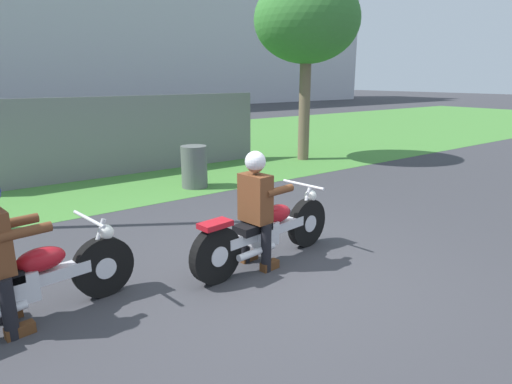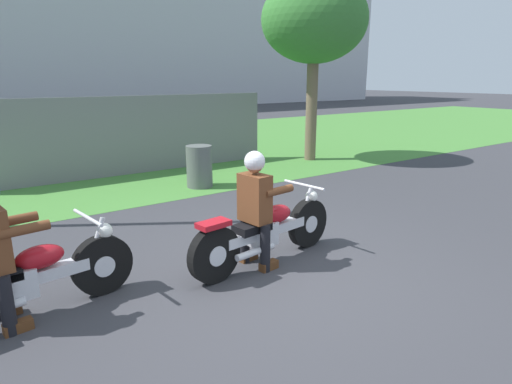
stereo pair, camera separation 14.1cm
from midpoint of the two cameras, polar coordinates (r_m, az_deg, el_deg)
ground at (r=5.03m, az=4.10°, el=-11.12°), size 120.00×120.00×0.00m
grass_verge at (r=13.56m, az=-22.83°, el=4.37°), size 60.00×12.00×0.01m
stadium_facade at (r=35.75m, az=-25.30°, el=21.81°), size 57.30×8.00×14.68m
motorcycle_lead at (r=5.26m, az=2.12°, el=-5.26°), size 2.21×0.66×0.88m
rider_lead at (r=5.01m, az=0.78°, el=-1.14°), size 0.59×0.50×1.40m
motorcycle_follow at (r=4.57m, az=-27.60°, el=-10.35°), size 2.15×0.66×0.87m
tree_roadside at (r=11.99m, az=8.05°, el=21.42°), size 2.73×2.73×4.72m
trash_can at (r=8.97m, az=-7.03°, el=3.36°), size 0.53×0.53×0.86m
fence_segment at (r=10.49m, az=-15.33°, el=7.22°), size 7.00×0.06×1.80m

